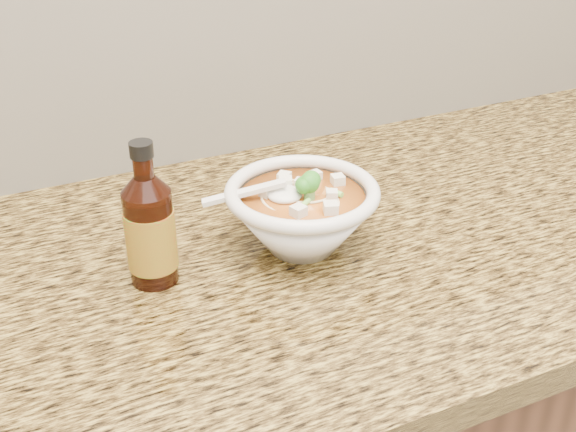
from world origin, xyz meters
name	(u,v)px	position (x,y,z in m)	size (l,w,h in m)	color
counter_slab	(286,257)	(0.00, 1.68, 0.88)	(4.00, 0.68, 0.04)	olive
soup_bowl	(302,216)	(0.02, 1.66, 0.95)	(0.22, 0.20, 0.11)	silver
hot_sauce_bottle	(150,231)	(-0.18, 1.67, 0.97)	(0.08, 0.08, 0.18)	black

